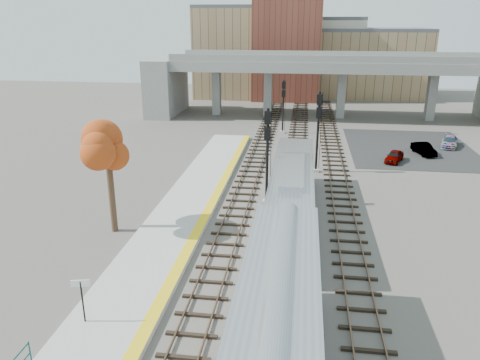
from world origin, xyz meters
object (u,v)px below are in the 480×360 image
(car_b, at_px, (424,149))
(car_c, at_px, (450,142))
(signal_mast_far, at_px, (283,108))
(car_a, at_px, (394,156))
(signal_mast_mid, at_px, (318,132))
(signal_mast_near, at_px, (267,157))
(tree, at_px, (107,148))
(locomotive, at_px, (292,192))

(car_b, height_order, car_c, car_b)
(signal_mast_far, xyz_separation_m, car_a, (12.29, -11.56, -2.75))
(signal_mast_far, bearing_deg, signal_mast_mid, -75.69)
(signal_mast_near, xyz_separation_m, tree, (-10.22, -6.51, 2.07))
(locomotive, height_order, car_a, locomotive)
(car_a, xyz_separation_m, car_c, (7.46, 7.18, 0.01))
(tree, height_order, car_b, tree)
(signal_mast_near, bearing_deg, signal_mast_far, 90.00)
(car_b, bearing_deg, car_c, 31.19)
(tree, height_order, car_a, tree)
(car_a, bearing_deg, signal_mast_mid, -127.85)
(car_a, height_order, car_b, car_b)
(signal_mast_far, height_order, car_a, signal_mast_far)
(car_c, bearing_deg, signal_mast_near, -114.94)
(car_c, bearing_deg, signal_mast_far, -173.87)
(car_a, distance_m, car_c, 10.35)
(signal_mast_mid, distance_m, car_b, 14.64)
(signal_mast_far, height_order, car_c, signal_mast_far)
(signal_mast_mid, bearing_deg, signal_mast_near, -114.35)
(signal_mast_near, distance_m, signal_mast_far, 25.15)
(car_b, bearing_deg, car_a, -152.34)
(car_b, relative_size, car_c, 0.92)
(signal_mast_mid, bearing_deg, tree, -132.59)
(locomotive, xyz_separation_m, tree, (-12.32, -3.49, 3.80))
(signal_mast_near, distance_m, signal_mast_mid, 9.95)
(car_a, height_order, car_c, car_c)
(signal_mast_near, relative_size, signal_mast_far, 1.13)
(car_c, bearing_deg, tree, -119.06)
(locomotive, bearing_deg, tree, -164.18)
(signal_mast_far, distance_m, car_c, 20.41)
(signal_mast_mid, bearing_deg, locomotive, -99.40)
(signal_mast_near, bearing_deg, signal_mast_mid, 65.65)
(signal_mast_near, height_order, car_c, signal_mast_near)
(signal_mast_mid, height_order, car_c, signal_mast_mid)
(signal_mast_mid, distance_m, car_c, 19.82)
(locomotive, relative_size, car_b, 4.98)
(signal_mast_near, bearing_deg, locomotive, -55.20)
(tree, distance_m, car_c, 40.88)
(car_b, bearing_deg, tree, -152.63)
(signal_mast_near, relative_size, signal_mast_mid, 1.00)
(signal_mast_far, bearing_deg, signal_mast_near, -90.00)
(car_b, bearing_deg, locomotive, -139.30)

